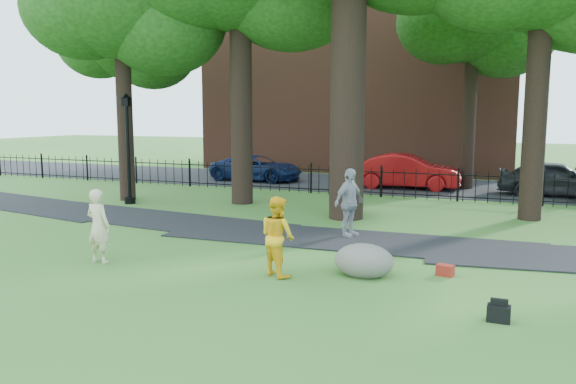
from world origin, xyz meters
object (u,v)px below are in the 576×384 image
at_px(boulder, 364,258).
at_px(lamppost, 128,150).
at_px(red_sedan, 406,171).
at_px(woman, 98,226).
at_px(man, 278,236).

distance_m(boulder, lamppost, 12.21).
relative_size(lamppost, red_sedan, 0.86).
xyz_separation_m(woman, man, (4.14, 0.60, -0.01)).
height_order(woman, man, woman).
bearing_deg(red_sedan, woman, 161.50).
distance_m(woman, red_sedan, 15.89).
height_order(man, lamppost, lamppost).
bearing_deg(man, lamppost, -6.34).
height_order(boulder, red_sedan, red_sedan).
xyz_separation_m(man, boulder, (1.67, 0.67, -0.47)).
xyz_separation_m(man, lamppost, (-8.87, 6.59, 1.18)).
xyz_separation_m(man, red_sedan, (-0.01, 14.74, -0.05)).
distance_m(lamppost, red_sedan, 12.10).
height_order(woman, lamppost, lamppost).
bearing_deg(lamppost, woman, -66.44).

